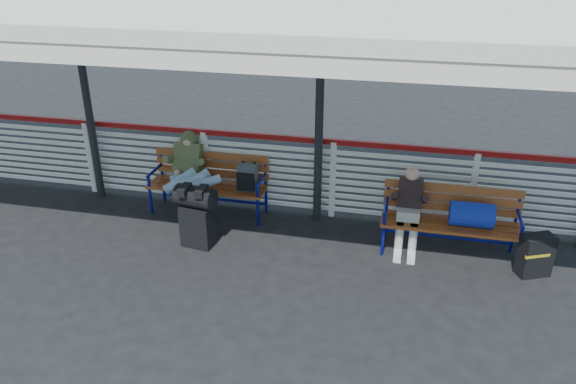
% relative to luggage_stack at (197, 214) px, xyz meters
% --- Properties ---
extents(ground, '(60.00, 60.00, 0.00)m').
position_rel_luggage_stack_xyz_m(ground, '(-0.34, -0.61, -0.49)').
color(ground, black).
rests_on(ground, ground).
extents(fence, '(12.08, 0.08, 1.24)m').
position_rel_luggage_stack_xyz_m(fence, '(-0.34, 1.29, 0.17)').
color(fence, silver).
rests_on(fence, ground).
extents(canopy, '(12.60, 3.60, 3.16)m').
position_rel_luggage_stack_xyz_m(canopy, '(-0.34, 0.25, 2.55)').
color(canopy, silver).
rests_on(canopy, ground).
extents(luggage_stack, '(0.58, 0.38, 0.89)m').
position_rel_luggage_stack_xyz_m(luggage_stack, '(0.00, 0.00, 0.00)').
color(luggage_stack, black).
rests_on(luggage_stack, ground).
extents(bench_left, '(1.80, 0.56, 0.92)m').
position_rel_luggage_stack_xyz_m(bench_left, '(-0.05, 1.02, 0.09)').
color(bench_left, '#974E1D').
rests_on(bench_left, ground).
extents(bench_right, '(1.80, 0.56, 0.92)m').
position_rel_luggage_stack_xyz_m(bench_right, '(3.47, 0.56, 0.10)').
color(bench_right, '#974E1D').
rests_on(bench_right, ground).
extents(traveler_man, '(0.94, 1.57, 0.77)m').
position_rel_luggage_stack_xyz_m(traveler_man, '(-0.35, 0.65, 0.25)').
color(traveler_man, '#94B1C8').
rests_on(traveler_man, ground).
extents(companion_person, '(0.32, 0.66, 1.15)m').
position_rel_luggage_stack_xyz_m(companion_person, '(2.80, 0.55, 0.11)').
color(companion_person, '#B0AA9F').
rests_on(companion_person, ground).
extents(suitcase_side, '(0.46, 0.39, 0.56)m').
position_rel_luggage_stack_xyz_m(suitcase_side, '(4.40, 0.26, -0.21)').
color(suitcase_side, black).
rests_on(suitcase_side, ground).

